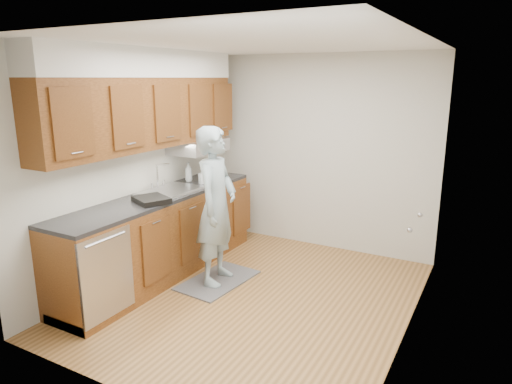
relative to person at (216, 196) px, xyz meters
The scene contains 15 objects.
floor 1.13m from the person, 13.49° to the right, with size 3.50×3.50×0.00m, color #9D6E3B.
ceiling 1.62m from the person, 13.49° to the right, with size 3.50×3.50×0.00m, color white.
wall_left 1.00m from the person, behind, with size 0.02×3.50×2.50m, color beige.
wall_right 2.06m from the person, ahead, with size 0.02×3.50×2.50m, color beige.
wall_back 1.73m from the person, 71.55° to the left, with size 3.00×0.02×2.50m, color beige.
counter 0.83m from the person, 168.71° to the right, with size 0.64×2.80×1.30m.
upper_cabinets 1.25m from the person, behind, with size 0.47×2.80×1.21m.
closet_door 2.04m from the person, ahead, with size 0.02×1.22×2.05m, color white.
floor_mat 0.97m from the person, 90.00° to the left, with size 0.54×0.92×0.02m, color slate.
person is the anchor object (origin of this frame).
soap_bottle_a 0.99m from the person, 143.73° to the left, with size 0.09×0.09×0.24m, color silver.
soap_bottle_b 0.79m from the person, 135.39° to the left, with size 0.08×0.09×0.19m, color silver.
soap_bottle_c 0.99m from the person, 131.35° to the left, with size 0.13×0.13×0.17m, color silver.
steel_can 0.81m from the person, 120.27° to the left, with size 0.07×0.07×0.13m, color #A5A5AA.
dish_rack 0.67m from the person, 141.54° to the right, with size 0.36×0.30×0.06m, color black.
Camera 1 is at (2.08, -3.77, 2.20)m, focal length 32.00 mm.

